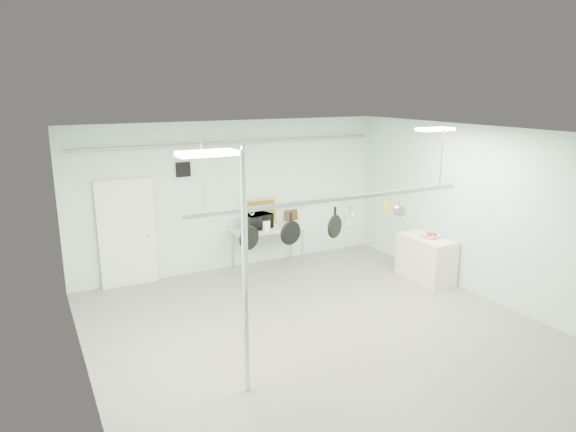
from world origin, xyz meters
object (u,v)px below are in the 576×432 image
skillet_left (249,234)px  skillet_right (335,222)px  skillet_mid (291,229)px  coffee_canister (266,225)px  fruit_bowl (431,236)px  chrome_pole (245,275)px  side_cabinet (426,259)px  prep_table (267,231)px  microwave (258,221)px  pot_rack (336,197)px

skillet_left → skillet_right: (1.44, 0.00, -0.01)m
skillet_mid → coffee_canister: bearing=61.3°
coffee_canister → fruit_bowl: size_ratio=0.63×
chrome_pole → side_cabinet: 5.37m
skillet_left → prep_table: bearing=45.1°
skillet_mid → chrome_pole: bearing=-150.7°
microwave → skillet_mid: 3.55m
skillet_right → pot_rack: bearing=-25.9°
chrome_pole → fruit_bowl: size_ratio=9.43×
skillet_mid → skillet_right: bearing=-9.7°
pot_rack → skillet_left: pot_rack is taller
prep_table → skillet_mid: (-1.19, -3.30, 1.00)m
side_cabinet → skillet_left: (-4.40, -1.10, 1.39)m
prep_table → skillet_left: skillet_left is taller
side_cabinet → skillet_right: skillet_right is taller
prep_table → microwave: size_ratio=2.75×
prep_table → skillet_mid: bearing=-109.8°
prep_table → side_cabinet: bearing=-40.8°
side_cabinet → skillet_left: 4.75m
chrome_pole → skillet_left: size_ratio=6.60×
pot_rack → coffee_canister: pot_rack is taller
coffee_canister → skillet_right: 3.26m
prep_table → skillet_mid: skillet_mid is taller
prep_table → coffee_canister: coffee_canister is taller
side_cabinet → skillet_left: size_ratio=2.47×
pot_rack → skillet_left: (-1.45, 0.00, -0.39)m
fruit_bowl → skillet_right: bearing=-160.8°
chrome_pole → prep_table: (2.30, 4.20, -0.77)m
prep_table → coffee_canister: (-0.11, -0.16, 0.18)m
skillet_right → side_cabinet: bearing=-5.5°
side_cabinet → coffee_canister: bearing=142.4°
microwave → skillet_right: skillet_right is taller
side_cabinet → skillet_right: bearing=-159.6°
prep_table → coffee_canister: bearing=-123.5°
fruit_bowl → skillet_right: size_ratio=0.68×
chrome_pole → side_cabinet: size_ratio=2.67×
fruit_bowl → skillet_right: (-3.00, -1.04, 0.90)m
side_cabinet → pot_rack: pot_rack is taller
chrome_pole → fruit_bowl: (4.89, 1.94, -0.66)m
chrome_pole → microwave: chrome_pole is taller
side_cabinet → coffee_canister: 3.40m
side_cabinet → microwave: 3.60m
chrome_pole → skillet_mid: bearing=38.9°
microwave → fruit_bowl: (2.81, -2.28, -0.12)m
microwave → skillet_mid: skillet_mid is taller
prep_table → fruit_bowl: 3.44m
side_cabinet → skillet_left: bearing=-166.0°
chrome_pole → skillet_mid: chrome_pole is taller
microwave → skillet_left: bearing=49.4°
skillet_left → chrome_pole: bearing=-132.0°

